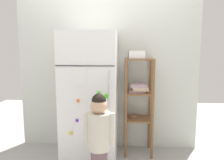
% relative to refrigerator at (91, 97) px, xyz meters
% --- Properties ---
extents(ground_plane, '(6.00, 6.00, 0.00)m').
position_rel_refrigerator_xyz_m(ground_plane, '(0.18, -0.02, -0.79)').
color(ground_plane, '#999993').
extents(kitchen_wall_back, '(2.45, 0.03, 2.07)m').
position_rel_refrigerator_xyz_m(kitchen_wall_back, '(0.18, 0.36, 0.25)').
color(kitchen_wall_back, silver).
rests_on(kitchen_wall_back, ground).
extents(refrigerator, '(0.65, 0.69, 1.57)m').
position_rel_refrigerator_xyz_m(refrigerator, '(0.00, 0.00, 0.00)').
color(refrigerator, white).
rests_on(refrigerator, ground).
extents(child_standing, '(0.31, 0.23, 0.95)m').
position_rel_refrigerator_xyz_m(child_standing, '(0.18, -0.57, -0.21)').
color(child_standing, '#6E5056').
rests_on(child_standing, ground).
extents(pantry_shelf_unit, '(0.37, 0.33, 1.25)m').
position_rel_refrigerator_xyz_m(pantry_shelf_unit, '(0.60, 0.16, -0.03)').
color(pantry_shelf_unit, brown).
rests_on(pantry_shelf_unit, ground).
extents(fruit_bin, '(0.21, 0.18, 0.10)m').
position_rel_refrigerator_xyz_m(fruit_bin, '(0.57, 0.14, 0.51)').
color(fruit_bin, white).
rests_on(fruit_bin, pantry_shelf_unit).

